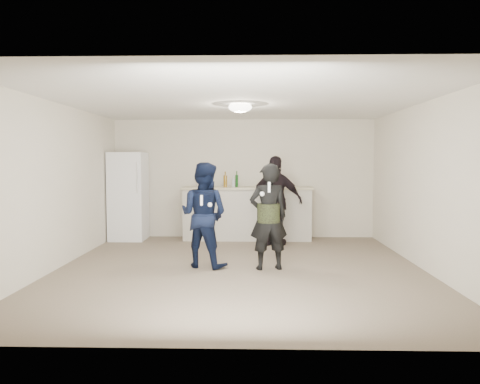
{
  "coord_description": "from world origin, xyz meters",
  "views": [
    {
      "loc": [
        0.19,
        -6.94,
        1.62
      ],
      "look_at": [
        0.0,
        0.2,
        1.15
      ],
      "focal_mm": 35.0,
      "sensor_mm": 36.0,
      "label": 1
    }
  ],
  "objects_px": {
    "shaker": "(199,183)",
    "spectator": "(276,201)",
    "man": "(204,215)",
    "fridge": "(128,196)",
    "counter": "(247,214)",
    "woman": "(268,217)"
  },
  "relations": [
    {
      "from": "shaker",
      "to": "spectator",
      "type": "bearing_deg",
      "value": -21.09
    },
    {
      "from": "spectator",
      "to": "shaker",
      "type": "bearing_deg",
      "value": -4.75
    },
    {
      "from": "man",
      "to": "spectator",
      "type": "distance_m",
      "value": 2.19
    },
    {
      "from": "shaker",
      "to": "fridge",
      "type": "bearing_deg",
      "value": 179.51
    },
    {
      "from": "counter",
      "to": "man",
      "type": "relative_size",
      "value": 1.62
    },
    {
      "from": "shaker",
      "to": "spectator",
      "type": "xyz_separation_m",
      "value": [
        1.55,
        -0.6,
        -0.31
      ]
    },
    {
      "from": "fridge",
      "to": "man",
      "type": "height_order",
      "value": "fridge"
    },
    {
      "from": "shaker",
      "to": "spectator",
      "type": "relative_size",
      "value": 0.1
    },
    {
      "from": "shaker",
      "to": "woman",
      "type": "bearing_deg",
      "value": -62.6
    },
    {
      "from": "fridge",
      "to": "woman",
      "type": "relative_size",
      "value": 1.13
    },
    {
      "from": "counter",
      "to": "woman",
      "type": "bearing_deg",
      "value": -82.56
    },
    {
      "from": "counter",
      "to": "spectator",
      "type": "distance_m",
      "value": 0.94
    },
    {
      "from": "shaker",
      "to": "woman",
      "type": "height_order",
      "value": "woman"
    },
    {
      "from": "fridge",
      "to": "counter",
      "type": "bearing_deg",
      "value": 1.64
    },
    {
      "from": "counter",
      "to": "fridge",
      "type": "height_order",
      "value": "fridge"
    },
    {
      "from": "woman",
      "to": "shaker",
      "type": "bearing_deg",
      "value": -75.58
    },
    {
      "from": "woman",
      "to": "fridge",
      "type": "bearing_deg",
      "value": -55.86
    },
    {
      "from": "woman",
      "to": "spectator",
      "type": "bearing_deg",
      "value": -109.04
    },
    {
      "from": "counter",
      "to": "shaker",
      "type": "distance_m",
      "value": 1.19
    },
    {
      "from": "shaker",
      "to": "man",
      "type": "bearing_deg",
      "value": -81.71
    },
    {
      "from": "woman",
      "to": "spectator",
      "type": "distance_m",
      "value": 2.0
    },
    {
      "from": "spectator",
      "to": "man",
      "type": "bearing_deg",
      "value": 73.21
    }
  ]
}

